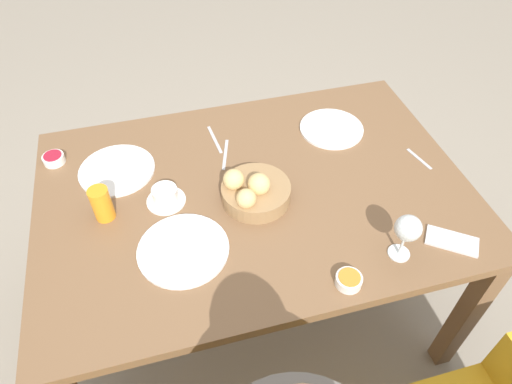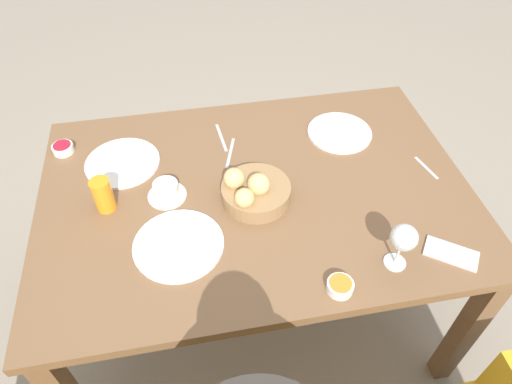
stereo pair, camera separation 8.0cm
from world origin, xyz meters
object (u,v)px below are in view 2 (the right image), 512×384
(juice_glass, at_px, (103,195))
(jam_bowl_honey, at_px, (340,286))
(bread_basket, at_px, (254,191))
(fork_silver, at_px, (221,138))
(cell_phone, at_px, (451,253))
(coffee_cup, at_px, (166,191))
(wine_glass, at_px, (404,239))
(jam_bowl_berry, at_px, (63,148))
(knife_silver, at_px, (230,153))
(plate_near_left, at_px, (339,133))
(plate_far_center, at_px, (179,245))
(spoon_coffee, at_px, (426,168))
(plate_near_right, at_px, (123,163))

(juice_glass, bearing_deg, jam_bowl_honey, 146.24)
(bread_basket, xyz_separation_m, jam_bowl_honey, (-0.17, 0.37, -0.02))
(juice_glass, distance_m, jam_bowl_honey, 0.77)
(fork_silver, relative_size, cell_phone, 0.97)
(coffee_cup, bearing_deg, juice_glass, 4.30)
(bread_basket, xyz_separation_m, juice_glass, (0.47, -0.05, 0.02))
(wine_glass, bearing_deg, jam_bowl_berry, -34.50)
(knife_silver, bearing_deg, wine_glass, 125.34)
(bread_basket, height_order, jam_bowl_honey, bread_basket)
(jam_bowl_honey, relative_size, fork_silver, 0.46)
(cell_phone, bearing_deg, plate_near_left, -75.93)
(plate_near_left, height_order, wine_glass, wine_glass)
(plate_far_center, height_order, jam_bowl_honey, jam_bowl_honey)
(jam_bowl_berry, height_order, jam_bowl_honey, same)
(jam_bowl_berry, distance_m, fork_silver, 0.57)
(plate_near_left, distance_m, plate_far_center, 0.75)
(bread_basket, relative_size, jam_bowl_honey, 3.01)
(cell_phone, bearing_deg, spoon_coffee, -104.13)
(wine_glass, bearing_deg, plate_near_left, -92.41)
(fork_silver, bearing_deg, plate_near_left, 172.66)
(fork_silver, xyz_separation_m, knife_silver, (-0.02, 0.09, 0.00))
(plate_near_left, xyz_separation_m, plate_near_right, (0.80, 0.02, 0.00))
(bread_basket, xyz_separation_m, knife_silver, (0.04, -0.24, -0.04))
(wine_glass, relative_size, jam_bowl_honey, 2.11)
(plate_near_right, bearing_deg, bread_basket, 149.13)
(plate_far_center, distance_m, cell_phone, 0.80)
(plate_near_left, distance_m, jam_bowl_honey, 0.68)
(plate_near_left, relative_size, plate_far_center, 0.89)
(plate_near_left, distance_m, knife_silver, 0.42)
(coffee_cup, height_order, jam_bowl_honey, coffee_cup)
(plate_far_center, bearing_deg, plate_near_right, -66.93)
(plate_far_center, bearing_deg, coffee_cup, -83.75)
(plate_near_right, distance_m, coffee_cup, 0.24)
(plate_near_right, distance_m, knife_silver, 0.38)
(juice_glass, height_order, wine_glass, wine_glass)
(juice_glass, height_order, jam_bowl_berry, juice_glass)
(juice_glass, relative_size, jam_bowl_honey, 1.56)
(plate_far_center, height_order, knife_silver, plate_far_center)
(jam_bowl_berry, bearing_deg, spoon_coffee, 165.60)
(jam_bowl_honey, xyz_separation_m, cell_phone, (-0.36, -0.05, -0.01))
(juice_glass, relative_size, wine_glass, 0.74)
(coffee_cup, xyz_separation_m, knife_silver, (-0.23, -0.17, -0.02))
(coffee_cup, bearing_deg, wine_glass, 148.48)
(coffee_cup, relative_size, knife_silver, 0.80)
(coffee_cup, bearing_deg, plate_near_left, -162.40)
(jam_bowl_honey, bearing_deg, bread_basket, -65.53)
(spoon_coffee, bearing_deg, coffee_cup, -1.92)
(bread_basket, xyz_separation_m, plate_near_right, (0.42, -0.25, -0.03))
(bread_basket, distance_m, jam_bowl_berry, 0.72)
(knife_silver, bearing_deg, coffee_cup, 36.40)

